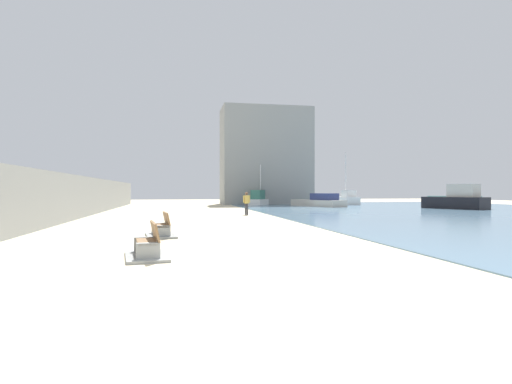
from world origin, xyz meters
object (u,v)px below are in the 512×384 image
object	(u,v)px
boat_far_right	(456,199)
boat_far_left	(319,202)
bench_far	(161,231)
boat_outer	(259,199)
person_walking	(247,201)
boat_distant	(457,200)
boat_mid_bay	(347,199)
bench_near	(147,249)

from	to	relation	value
boat_far_right	boat_far_left	distance (m)	16.54
bench_far	boat_outer	xyz separation A→B (m)	(10.95, 34.82, 0.49)
bench_far	person_walking	distance (m)	15.20
boat_distant	boat_mid_bay	distance (m)	15.87
boat_distant	boat_mid_bay	world-z (taller)	boat_mid_bay
bench_near	boat_outer	size ratio (longest dim) A/B	0.41
boat_mid_bay	boat_far_right	xyz separation A→B (m)	(10.43, -7.76, 0.16)
bench_far	boat_far_left	world-z (taller)	boat_far_left
person_walking	boat_far_left	xyz separation A→B (m)	(10.87, 14.36, -0.43)
bench_far	boat_mid_bay	distance (m)	41.46
bench_far	boat_far_left	distance (m)	32.93
bench_far	boat_far_left	size ratio (longest dim) A/B	0.30
boat_distant	bench_far	bearing A→B (deg)	-144.83
bench_near	boat_far_right	distance (m)	46.40
boat_mid_bay	boat_outer	world-z (taller)	boat_mid_bay
boat_outer	boat_far_left	bearing A→B (deg)	-48.28
bench_near	boat_far_left	size ratio (longest dim) A/B	0.30
bench_far	person_walking	xyz separation A→B (m)	(5.82, 14.02, 0.79)
boat_distant	bench_near	bearing A→B (deg)	-138.34
boat_mid_bay	boat_distant	bearing A→B (deg)	-70.85
boat_far_right	boat_far_left	xyz separation A→B (m)	(-16.47, 1.46, -0.31)
bench_far	boat_far_right	bearing A→B (deg)	39.07
person_walking	boat_mid_bay	size ratio (longest dim) A/B	0.23
person_walking	boat_mid_bay	xyz separation A→B (m)	(16.91, 20.66, -0.28)
boat_far_left	bench_near	bearing A→B (deg)	-116.59
boat_far_right	boat_far_left	size ratio (longest dim) A/B	0.76
bench_near	bench_far	xyz separation A→B (m)	(0.19, 5.34, 0.00)
bench_far	bench_near	bearing A→B (deg)	-92.04
bench_far	boat_far_right	xyz separation A→B (m)	(33.16, 26.92, 0.67)
boat_outer	person_walking	bearing A→B (deg)	-103.85
boat_outer	boat_far_right	bearing A→B (deg)	-19.58
bench_near	boat_outer	bearing A→B (deg)	74.49
person_walking	boat_mid_bay	distance (m)	26.70
person_walking	boat_outer	bearing A→B (deg)	76.15
boat_far_right	boat_mid_bay	bearing A→B (deg)	143.36
boat_distant	boat_far_right	size ratio (longest dim) A/B	1.12
boat_outer	boat_far_left	distance (m)	8.62
boat_mid_bay	bench_far	bearing A→B (deg)	-123.24
boat_mid_bay	boat_far_right	bearing A→B (deg)	-36.64
boat_far_right	boat_outer	distance (m)	23.57
bench_far	boat_mid_bay	world-z (taller)	boat_mid_bay
bench_far	boat_far_left	bearing A→B (deg)	59.54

